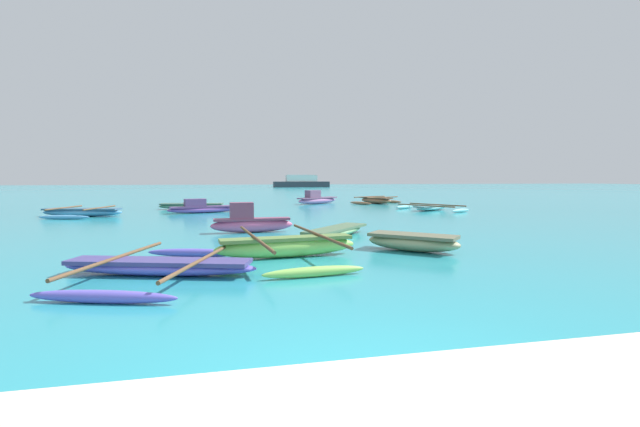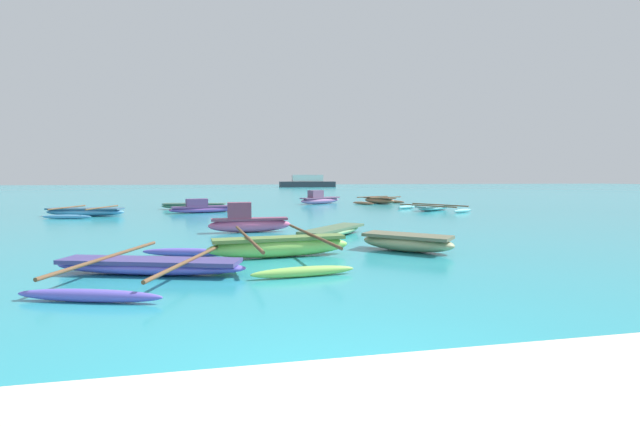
{
  "view_description": "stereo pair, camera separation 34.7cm",
  "coord_description": "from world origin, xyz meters",
  "px_view_note": "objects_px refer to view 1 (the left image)",
  "views": [
    {
      "loc": [
        -1.13,
        -2.84,
        1.87
      ],
      "look_at": [
        3.01,
        16.11,
        0.25
      ],
      "focal_mm": 24.0,
      "sensor_mm": 36.0,
      "label": 1
    },
    {
      "loc": [
        -0.79,
        -2.91,
        1.87
      ],
      "look_at": [
        3.01,
        16.11,
        0.25
      ],
      "focal_mm": 24.0,
      "sensor_mm": 36.0,
      "label": 2
    }
  ],
  "objects_px": {
    "moored_boat_5": "(336,231)",
    "moored_boat_9": "(192,206)",
    "moored_boat_7": "(82,212)",
    "moored_boat_0": "(376,200)",
    "moored_boat_3": "(159,266)",
    "moored_boat_10": "(317,199)",
    "distant_ferry": "(301,182)",
    "moored_boat_1": "(203,208)",
    "moored_boat_4": "(431,208)",
    "moored_boat_2": "(250,222)",
    "moored_boat_6": "(413,242)",
    "moored_boat_8": "(287,247)"
  },
  "relations": [
    {
      "from": "moored_boat_4",
      "to": "moored_boat_5",
      "type": "distance_m",
      "value": 12.41
    },
    {
      "from": "moored_boat_2",
      "to": "moored_boat_10",
      "type": "distance_m",
      "value": 16.34
    },
    {
      "from": "moored_boat_6",
      "to": "moored_boat_10",
      "type": "xyz_separation_m",
      "value": [
        1.69,
        20.01,
        0.1
      ]
    },
    {
      "from": "moored_boat_3",
      "to": "moored_boat_5",
      "type": "height_order",
      "value": "moored_boat_3"
    },
    {
      "from": "moored_boat_5",
      "to": "moored_boat_9",
      "type": "relative_size",
      "value": 0.77
    },
    {
      "from": "moored_boat_4",
      "to": "moored_boat_0",
      "type": "bearing_deg",
      "value": 66.92
    },
    {
      "from": "moored_boat_1",
      "to": "moored_boat_6",
      "type": "xyz_separation_m",
      "value": [
        5.9,
        -13.55,
        -0.02
      ]
    },
    {
      "from": "moored_boat_0",
      "to": "moored_boat_9",
      "type": "xyz_separation_m",
      "value": [
        -12.65,
        -3.13,
        -0.04
      ]
    },
    {
      "from": "moored_boat_8",
      "to": "moored_boat_5",
      "type": "bearing_deg",
      "value": 52.0
    },
    {
      "from": "moored_boat_5",
      "to": "moored_boat_7",
      "type": "xyz_separation_m",
      "value": [
        -10.28,
        9.49,
        0.05
      ]
    },
    {
      "from": "moored_boat_4",
      "to": "moored_boat_1",
      "type": "bearing_deg",
      "value": 145.28
    },
    {
      "from": "moored_boat_0",
      "to": "moored_boat_6",
      "type": "height_order",
      "value": "moored_boat_0"
    },
    {
      "from": "moored_boat_7",
      "to": "moored_boat_2",
      "type": "bearing_deg",
      "value": -33.19
    },
    {
      "from": "moored_boat_7",
      "to": "moored_boat_0",
      "type": "bearing_deg",
      "value": 34.29
    },
    {
      "from": "moored_boat_5",
      "to": "moored_boat_8",
      "type": "height_order",
      "value": "moored_boat_8"
    },
    {
      "from": "moored_boat_5",
      "to": "moored_boat_10",
      "type": "height_order",
      "value": "moored_boat_10"
    },
    {
      "from": "moored_boat_1",
      "to": "distant_ferry",
      "type": "xyz_separation_m",
      "value": [
        16.23,
        62.71,
        0.75
      ]
    },
    {
      "from": "moored_boat_7",
      "to": "moored_boat_9",
      "type": "height_order",
      "value": "moored_boat_7"
    },
    {
      "from": "moored_boat_5",
      "to": "moored_boat_10",
      "type": "relative_size",
      "value": 0.88
    },
    {
      "from": "moored_boat_1",
      "to": "moored_boat_7",
      "type": "distance_m",
      "value": 5.68
    },
    {
      "from": "moored_boat_4",
      "to": "moored_boat_7",
      "type": "bearing_deg",
      "value": 149.63
    },
    {
      "from": "moored_boat_0",
      "to": "moored_boat_10",
      "type": "height_order",
      "value": "moored_boat_10"
    },
    {
      "from": "moored_boat_7",
      "to": "moored_boat_10",
      "type": "xyz_separation_m",
      "value": [
        13.19,
        7.41,
        0.13
      ]
    },
    {
      "from": "moored_boat_2",
      "to": "moored_boat_5",
      "type": "bearing_deg",
      "value": -32.6
    },
    {
      "from": "moored_boat_2",
      "to": "moored_boat_9",
      "type": "xyz_separation_m",
      "value": [
        -2.8,
        11.66,
        -0.16
      ]
    },
    {
      "from": "moored_boat_3",
      "to": "moored_boat_4",
      "type": "relative_size",
      "value": 1.05
    },
    {
      "from": "moored_boat_6",
      "to": "moored_boat_7",
      "type": "height_order",
      "value": "moored_boat_7"
    },
    {
      "from": "moored_boat_1",
      "to": "moored_boat_9",
      "type": "height_order",
      "value": "moored_boat_1"
    },
    {
      "from": "moored_boat_3",
      "to": "moored_boat_10",
      "type": "height_order",
      "value": "moored_boat_10"
    },
    {
      "from": "moored_boat_9",
      "to": "moored_boat_6",
      "type": "bearing_deg",
      "value": -57.28
    },
    {
      "from": "moored_boat_1",
      "to": "moored_boat_2",
      "type": "height_order",
      "value": "moored_boat_2"
    },
    {
      "from": "moored_boat_6",
      "to": "distant_ferry",
      "type": "xyz_separation_m",
      "value": [
        10.33,
        76.26,
        0.77
      ]
    },
    {
      "from": "moored_boat_1",
      "to": "moored_boat_10",
      "type": "height_order",
      "value": "moored_boat_10"
    },
    {
      "from": "moored_boat_4",
      "to": "moored_boat_3",
      "type": "bearing_deg",
      "value": -162.52
    },
    {
      "from": "moored_boat_1",
      "to": "distant_ferry",
      "type": "distance_m",
      "value": 64.78
    },
    {
      "from": "distant_ferry",
      "to": "moored_boat_1",
      "type": "bearing_deg",
      "value": -104.51
    },
    {
      "from": "moored_boat_7",
      "to": "moored_boat_10",
      "type": "bearing_deg",
      "value": 42.29
    },
    {
      "from": "moored_boat_1",
      "to": "moored_boat_3",
      "type": "height_order",
      "value": "moored_boat_1"
    },
    {
      "from": "moored_boat_2",
      "to": "moored_boat_3",
      "type": "height_order",
      "value": "moored_boat_2"
    },
    {
      "from": "moored_boat_3",
      "to": "moored_boat_1",
      "type": "bearing_deg",
      "value": 106.7
    },
    {
      "from": "moored_boat_8",
      "to": "moored_boat_1",
      "type": "bearing_deg",
      "value": 94.81
    },
    {
      "from": "moored_boat_3",
      "to": "moored_boat_9",
      "type": "bearing_deg",
      "value": 109.17
    },
    {
      "from": "moored_boat_0",
      "to": "moored_boat_10",
      "type": "xyz_separation_m",
      "value": [
        -4.3,
        0.58,
        0.11
      ]
    },
    {
      "from": "moored_boat_3",
      "to": "moored_boat_6",
      "type": "distance_m",
      "value": 6.11
    },
    {
      "from": "moored_boat_1",
      "to": "distant_ferry",
      "type": "bearing_deg",
      "value": 59.58
    },
    {
      "from": "moored_boat_1",
      "to": "moored_boat_5",
      "type": "bearing_deg",
      "value": -81.78
    },
    {
      "from": "moored_boat_2",
      "to": "distant_ferry",
      "type": "bearing_deg",
      "value": 76.37
    },
    {
      "from": "moored_boat_9",
      "to": "distant_ferry",
      "type": "bearing_deg",
      "value": 84.65
    },
    {
      "from": "moored_boat_2",
      "to": "moored_boat_8",
      "type": "distance_m",
      "value": 4.84
    },
    {
      "from": "moored_boat_4",
      "to": "moored_boat_8",
      "type": "xyz_separation_m",
      "value": [
        -10.11,
        -12.7,
        0.09
      ]
    }
  ]
}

